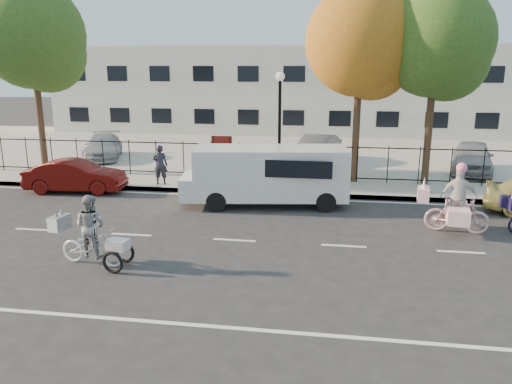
% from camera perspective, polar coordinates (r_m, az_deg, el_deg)
% --- Properties ---
extents(ground, '(120.00, 120.00, 0.00)m').
position_cam_1_polar(ground, '(13.89, -2.51, -5.54)').
color(ground, '#333334').
extents(road_markings, '(60.00, 9.52, 0.01)m').
position_cam_1_polar(road_markings, '(13.89, -2.51, -5.52)').
color(road_markings, silver).
rests_on(road_markings, ground).
extents(curb, '(60.00, 0.10, 0.15)m').
position_cam_1_polar(curb, '(18.64, 0.51, -0.14)').
color(curb, '#A8A399').
rests_on(curb, ground).
extents(sidewalk, '(60.00, 2.20, 0.15)m').
position_cam_1_polar(sidewalk, '(19.64, 0.96, 0.61)').
color(sidewalk, '#A8A399').
rests_on(sidewalk, ground).
extents(parking_lot, '(60.00, 15.60, 0.15)m').
position_cam_1_polar(parking_lot, '(28.32, 3.43, 4.79)').
color(parking_lot, '#A8A399').
rests_on(parking_lot, ground).
extents(iron_fence, '(58.00, 0.06, 1.50)m').
position_cam_1_polar(iron_fence, '(20.54, 1.39, 3.56)').
color(iron_fence, black).
rests_on(iron_fence, sidewalk).
extents(building, '(34.00, 10.00, 6.00)m').
position_cam_1_polar(building, '(37.94, 4.97, 11.59)').
color(building, silver).
rests_on(building, ground).
extents(lamppost, '(0.36, 0.36, 4.33)m').
position_cam_1_polar(lamppost, '(19.79, 2.73, 9.61)').
color(lamppost, black).
rests_on(lamppost, sidewalk).
extents(street_sign, '(0.85, 0.06, 1.80)m').
position_cam_1_polar(street_sign, '(20.38, -3.94, 4.93)').
color(street_sign, black).
rests_on(street_sign, sidewalk).
extents(zebra_trike, '(2.05, 0.96, 1.75)m').
position_cam_1_polar(zebra_trike, '(12.67, -18.30, -5.01)').
color(zebra_trike, white).
rests_on(zebra_trike, ground).
extents(unicorn_bike, '(2.08, 1.47, 2.06)m').
position_cam_1_polar(unicorn_bike, '(15.41, 21.93, -1.62)').
color(unicorn_bike, beige).
rests_on(unicorn_bike, ground).
extents(white_van, '(5.86, 2.62, 2.00)m').
position_cam_1_polar(white_van, '(17.14, 1.33, 2.13)').
color(white_van, white).
rests_on(white_van, ground).
extents(red_sedan, '(3.84, 1.67, 1.23)m').
position_cam_1_polar(red_sedan, '(20.24, -19.92, 1.72)').
color(red_sedan, '#510B09').
rests_on(red_sedan, ground).
extents(pedestrian, '(0.62, 0.45, 1.57)m').
position_cam_1_polar(pedestrian, '(19.92, -10.89, 3.08)').
color(pedestrian, black).
rests_on(pedestrian, sidewalk).
extents(lot_car_a, '(2.87, 4.39, 1.18)m').
position_cam_1_polar(lot_car_a, '(26.41, -17.08, 4.97)').
color(lot_car_a, '#A7AAAE').
rests_on(lot_car_a, parking_lot).
extents(lot_car_c, '(2.52, 4.18, 1.30)m').
position_cam_1_polar(lot_car_c, '(24.34, 6.88, 4.90)').
color(lot_car_c, '#48494F').
rests_on(lot_car_c, parking_lot).
extents(lot_car_d, '(2.51, 4.32, 1.38)m').
position_cam_1_polar(lot_car_d, '(23.76, 23.48, 3.70)').
color(lot_car_d, '#96979D').
rests_on(lot_car_d, parking_lot).
extents(tree_west, '(4.45, 4.45, 8.16)m').
position_cam_1_polar(tree_west, '(23.75, -23.84, 15.52)').
color(tree_west, '#442D1D').
rests_on(tree_west, ground).
extents(tree_mid, '(4.21, 4.21, 7.72)m').
position_cam_1_polar(tree_mid, '(20.21, 12.23, 15.91)').
color(tree_mid, '#442D1D').
rests_on(tree_mid, ground).
extents(tree_east, '(4.20, 4.20, 7.70)m').
position_cam_1_polar(tree_east, '(20.54, 20.22, 15.33)').
color(tree_east, '#442D1D').
rests_on(tree_east, ground).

